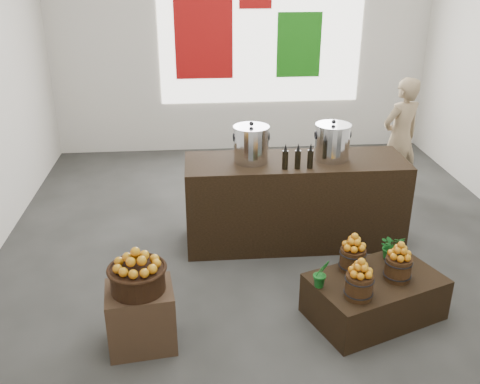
{
  "coord_description": "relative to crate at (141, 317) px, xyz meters",
  "views": [
    {
      "loc": [
        -0.79,
        -5.07,
        2.99
      ],
      "look_at": [
        -0.38,
        -0.4,
        0.92
      ],
      "focal_mm": 40.0,
      "sensor_mm": 36.0,
      "label": 1
    }
  ],
  "objects": [
    {
      "name": "ground",
      "position": [
        1.28,
        1.41,
        -0.27
      ],
      "size": [
        7.0,
        7.0,
        0.0
      ],
      "primitive_type": "plane",
      "color": "#3D3D3B",
      "rests_on": "ground"
    },
    {
      "name": "back_wall",
      "position": [
        1.28,
        4.91,
        1.73
      ],
      "size": [
        6.0,
        0.04,
        4.0
      ],
      "primitive_type": "cube",
      "color": "silver",
      "rests_on": "ground"
    },
    {
      "name": "back_opening",
      "position": [
        1.58,
        4.89,
        1.73
      ],
      "size": [
        3.2,
        0.02,
        2.4
      ],
      "primitive_type": "cube",
      "color": "white",
      "rests_on": "back_wall"
    },
    {
      "name": "deco_red_left",
      "position": [
        0.68,
        4.88,
        1.63
      ],
      "size": [
        0.9,
        0.04,
        1.4
      ],
      "primitive_type": "cube",
      "color": "#A30C0C",
      "rests_on": "back_wall"
    },
    {
      "name": "deco_green_right",
      "position": [
        2.18,
        4.88,
        1.43
      ],
      "size": [
        0.7,
        0.04,
        1.0
      ],
      "primitive_type": "cube",
      "color": "#187011",
      "rests_on": "back_wall"
    },
    {
      "name": "crate",
      "position": [
        0.0,
        0.0,
        0.0
      ],
      "size": [
        0.59,
        0.51,
        0.54
      ],
      "primitive_type": "cube",
      "rotation": [
        0.0,
        0.0,
        0.12
      ],
      "color": "#462E20",
      "rests_on": "ground"
    },
    {
      "name": "wicker_basket",
      "position": [
        0.0,
        0.0,
        0.37
      ],
      "size": [
        0.43,
        0.43,
        0.2
      ],
      "primitive_type": "cylinder",
      "color": "black",
      "rests_on": "crate"
    },
    {
      "name": "apples_in_basket",
      "position": [
        0.0,
        0.0,
        0.56
      ],
      "size": [
        0.34,
        0.34,
        0.18
      ],
      "primitive_type": null,
      "color": "#8B0E04",
      "rests_on": "wicker_basket"
    },
    {
      "name": "display_table",
      "position": [
        2.05,
        0.21,
        -0.07
      ],
      "size": [
        1.31,
        1.06,
        0.39
      ],
      "primitive_type": "cube",
      "rotation": [
        0.0,
        0.0,
        0.36
      ],
      "color": "black",
      "rests_on": "ground"
    },
    {
      "name": "apple_bucket_front_left",
      "position": [
        1.8,
        -0.05,
        0.23
      ],
      "size": [
        0.23,
        0.23,
        0.21
      ],
      "primitive_type": "cylinder",
      "color": "#3C2410",
      "rests_on": "display_table"
    },
    {
      "name": "apples_in_bucket_front_left",
      "position": [
        1.8,
        -0.05,
        0.41
      ],
      "size": [
        0.17,
        0.17,
        0.15
      ],
      "primitive_type": null,
      "color": "#8B0E04",
      "rests_on": "apple_bucket_front_left"
    },
    {
      "name": "apple_bucket_front_right",
      "position": [
        2.22,
        0.19,
        0.23
      ],
      "size": [
        0.23,
        0.23,
        0.21
      ],
      "primitive_type": "cylinder",
      "color": "#3C2410",
      "rests_on": "display_table"
    },
    {
      "name": "apples_in_bucket_front_right",
      "position": [
        2.22,
        0.19,
        0.41
      ],
      "size": [
        0.17,
        0.17,
        0.15
      ],
      "primitive_type": null,
      "color": "#8B0E04",
      "rests_on": "apple_bucket_front_right"
    },
    {
      "name": "apple_bucket_rear",
      "position": [
        1.86,
        0.37,
        0.23
      ],
      "size": [
        0.23,
        0.23,
        0.21
      ],
      "primitive_type": "cylinder",
      "color": "#3C2410",
      "rests_on": "display_table"
    },
    {
      "name": "apples_in_bucket_rear",
      "position": [
        1.86,
        0.37,
        0.41
      ],
      "size": [
        0.17,
        0.17,
        0.15
      ],
      "primitive_type": null,
      "color": "#8B0E04",
      "rests_on": "apple_bucket_rear"
    },
    {
      "name": "herb_garnish_right",
      "position": [
        2.28,
        0.53,
        0.25
      ],
      "size": [
        0.24,
        0.21,
        0.25
      ],
      "primitive_type": "imported",
      "rotation": [
        0.0,
        0.0,
        0.08
      ],
      "color": "#135A1A",
      "rests_on": "display_table"
    },
    {
      "name": "herb_garnish_left",
      "position": [
        1.52,
        0.13,
        0.25
      ],
      "size": [
        0.17,
        0.15,
        0.26
      ],
      "primitive_type": "imported",
      "rotation": [
        0.0,
        0.0,
        0.26
      ],
      "color": "#135A1A",
      "rests_on": "display_table"
    },
    {
      "name": "counter",
      "position": [
        1.57,
        1.66,
        0.22
      ],
      "size": [
        2.39,
        0.77,
        0.98
      ],
      "primitive_type": "cube",
      "rotation": [
        0.0,
        0.0,
        -0.0
      ],
      "color": "black",
      "rests_on": "ground"
    },
    {
      "name": "stock_pot_left",
      "position": [
        1.08,
        1.66,
        0.89
      ],
      "size": [
        0.37,
        0.37,
        0.37
      ],
      "primitive_type": "cylinder",
      "color": "silver",
      "rests_on": "counter"
    },
    {
      "name": "stock_pot_center",
      "position": [
        1.95,
        1.66,
        0.89
      ],
      "size": [
        0.37,
        0.37,
        0.37
      ],
      "primitive_type": "cylinder",
      "color": "silver",
      "rests_on": "counter"
    },
    {
      "name": "oil_cruets",
      "position": [
        1.57,
        1.42,
        0.84
      ],
      "size": [
        0.26,
        0.07,
        0.27
      ],
      "primitive_type": null,
      "rotation": [
        0.0,
        0.0,
        -0.0
      ],
      "color": "black",
      "rests_on": "counter"
    },
    {
      "name": "shopper",
      "position": [
        3.17,
        2.81,
        0.53
      ],
      "size": [
        0.69,
        0.58,
        1.61
      ],
      "primitive_type": "imported",
      "rotation": [
        0.0,
        0.0,
        3.54
      ],
      "color": "#927A59",
      "rests_on": "ground"
    }
  ]
}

